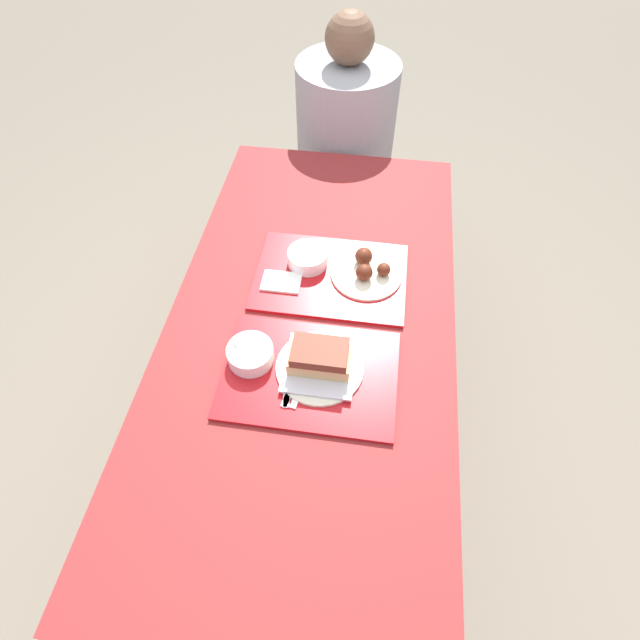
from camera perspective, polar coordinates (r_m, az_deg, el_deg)
ground_plane at (r=2.06m, az=-0.77°, el=-13.61°), size 12.00×12.00×0.00m
picnic_table at (r=1.47m, az=-1.05°, el=-2.78°), size 0.80×1.62×0.78m
picnic_bench_far at (r=2.38m, az=2.95°, el=13.68°), size 0.76×0.28×0.48m
tray_near at (r=1.28m, az=-1.18°, el=-6.25°), size 0.45×0.32×0.01m
tray_far at (r=1.49m, az=1.23°, el=4.98°), size 0.45×0.32×0.01m
bowl_coleslaw_near at (r=1.29m, az=-7.96°, el=-3.81°), size 0.12×0.12×0.05m
brisket_sandwich_plate at (r=1.26m, az=-0.02°, el=-4.73°), size 0.23×0.23×0.09m
plastic_fork_near at (r=1.27m, az=-2.81°, el=-6.69°), size 0.05×0.17×0.00m
plastic_knife_near at (r=1.26m, az=-1.83°, el=-6.81°), size 0.05×0.17×0.00m
plastic_spoon_near at (r=1.27m, az=-3.80°, el=-6.56°), size 0.04×0.17×0.00m
bowl_coleslaw_far at (r=1.50m, az=-1.43°, el=7.21°), size 0.12×0.12×0.05m
wings_plate_far at (r=1.48m, az=5.39°, el=5.76°), size 0.21×0.21×0.06m
napkin_far at (r=1.47m, az=-4.43°, el=4.38°), size 0.11×0.08×0.01m
person_seated_across at (r=2.17m, az=2.97°, el=21.38°), size 0.40×0.40×0.71m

